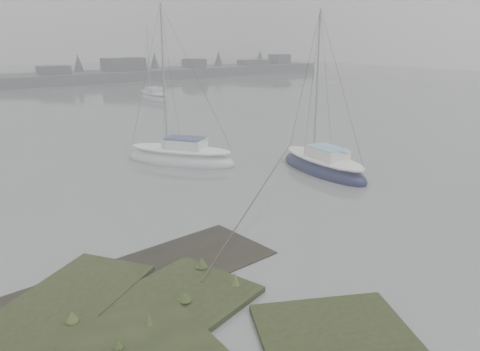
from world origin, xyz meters
TOP-DOWN VIEW (x-y plane):
  - ground at (0.00, 30.00)m, footprint 160.00×160.00m
  - far_shoreline at (26.84, 61.90)m, footprint 60.00×8.00m
  - sailboat_main at (9.92, 9.30)m, footprint 2.54×6.20m
  - sailboat_white at (4.85, 15.06)m, footprint 5.38×6.31m
  - sailboat_far_b at (14.62, 39.39)m, footprint 2.01×5.83m

SIDE VIEW (x-z plane):
  - ground at x=0.00m, z-range 0.00..0.00m
  - sailboat_far_b at x=14.62m, z-range -3.84..4.35m
  - sailboat_main at x=9.92m, z-range -4.00..4.53m
  - sailboat_white at x=4.85m, z-range -4.17..4.72m
  - far_shoreline at x=26.84m, z-range -1.22..2.93m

